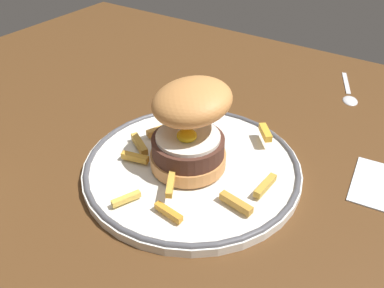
% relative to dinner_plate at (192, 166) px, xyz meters
% --- Properties ---
extents(ground_plane, '(1.44, 1.05, 0.04)m').
position_rel_dinner_plate_xyz_m(ground_plane, '(0.05, -0.01, -0.03)').
color(ground_plane, '#503117').
extents(dinner_plate, '(0.30, 0.30, 0.02)m').
position_rel_dinner_plate_xyz_m(dinner_plate, '(0.00, 0.00, 0.00)').
color(dinner_plate, white).
rests_on(dinner_plate, ground_plane).
extents(burger, '(0.15, 0.15, 0.12)m').
position_rel_dinner_plate_xyz_m(burger, '(-0.00, 0.00, 0.06)').
color(burger, '#CE884A').
rests_on(burger, dinner_plate).
extents(fries_pile, '(0.22, 0.24, 0.02)m').
position_rel_dinner_plate_xyz_m(fries_pile, '(0.00, -0.01, 0.01)').
color(fries_pile, '#C28932').
rests_on(fries_pile, dinner_plate).
extents(spoon, '(0.07, 0.13, 0.01)m').
position_rel_dinner_plate_xyz_m(spoon, '(0.12, 0.33, -0.00)').
color(spoon, silver).
rests_on(spoon, ground_plane).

